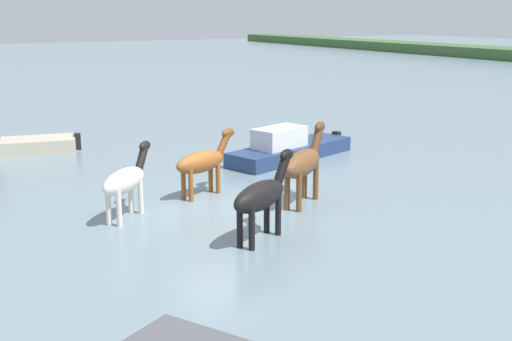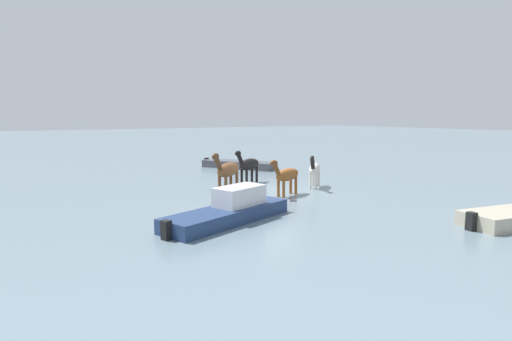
# 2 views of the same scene
# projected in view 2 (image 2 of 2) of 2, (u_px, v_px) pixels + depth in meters

# --- Properties ---
(ground_plane) EXTENTS (198.59, 198.59, 0.00)m
(ground_plane) POSITION_uv_depth(u_px,v_px,m) (273.00, 192.00, 20.54)
(ground_plane) COLOR slate
(horse_pinto_flank) EXTENTS (1.53, 2.34, 1.92)m
(horse_pinto_flank) POSITION_uv_depth(u_px,v_px,m) (249.00, 165.00, 22.85)
(horse_pinto_flank) COLOR black
(horse_pinto_flank) RESTS_ON ground_plane
(horse_dark_mare) EXTENTS (1.15, 2.28, 1.80)m
(horse_dark_mare) POSITION_uv_depth(u_px,v_px,m) (286.00, 175.00, 19.38)
(horse_dark_mare) COLOR brown
(horse_dark_mare) RESTS_ON ground_plane
(horse_lead) EXTENTS (1.81, 1.95, 1.79)m
(horse_lead) POSITION_uv_depth(u_px,v_px,m) (315.00, 169.00, 21.51)
(horse_lead) COLOR silver
(horse_lead) RESTS_ON ground_plane
(horse_mid_herd) EXTENTS (1.87, 2.42, 2.07)m
(horse_mid_herd) POSITION_uv_depth(u_px,v_px,m) (227.00, 170.00, 19.96)
(horse_mid_herd) COLOR brown
(horse_mid_herd) RESTS_ON ground_plane
(boat_tender_starboard) EXTENTS (5.51, 3.98, 0.76)m
(boat_tender_starboard) POSITION_uv_depth(u_px,v_px,m) (239.00, 166.00, 29.67)
(boat_tender_starboard) COLOR #4C4C51
(boat_tender_starboard) RESTS_ON ground_plane
(boat_launch_far) EXTENTS (3.01, 5.50, 1.36)m
(boat_launch_far) POSITION_uv_depth(u_px,v_px,m) (230.00, 213.00, 14.73)
(boat_launch_far) COLOR navy
(boat_launch_far) RESTS_ON ground_plane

